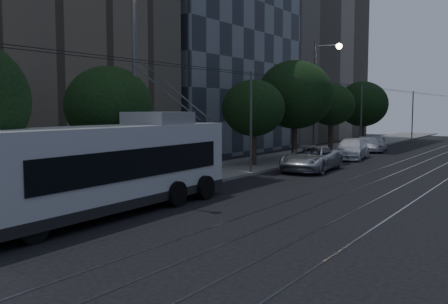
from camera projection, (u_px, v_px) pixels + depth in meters
ground at (237, 215)px, 18.04m from camera, size 120.00×120.00×0.00m
sidewalk at (291, 157)px, 38.78m from camera, size 5.00×90.00×0.15m
tram_rails at (427, 166)px, 33.30m from camera, size 4.52×90.00×0.02m
overhead_wires at (322, 114)px, 37.10m from camera, size 2.23×90.00×6.00m
building_glass_mid at (188, 4)px, 45.58m from camera, size 14.40×18.40×26.80m
trolleybus at (107, 167)px, 18.14m from camera, size 2.99×12.54×5.63m
pickup_silver at (311, 158)px, 30.84m from camera, size 2.98×5.78×1.56m
car_white_a at (320, 159)px, 31.50m from camera, size 1.76×3.88×1.29m
car_white_b at (351, 149)px, 38.10m from camera, size 2.85×5.53×1.53m
car_white_c at (368, 144)px, 44.37m from camera, size 2.96×4.25×1.33m
car_white_d at (376, 143)px, 44.71m from camera, size 2.47×4.57×1.48m
tree_1 at (109, 106)px, 21.94m from camera, size 3.85×3.85×5.72m
tree_2 at (253, 108)px, 32.55m from camera, size 4.11×4.11×5.74m
tree_3 at (295, 95)px, 36.53m from camera, size 5.58×5.58×7.38m
tree_4 at (331, 105)px, 43.91m from camera, size 4.09×4.09×6.03m
tree_5 at (363, 104)px, 51.10m from camera, size 5.13×5.13×6.62m
streetlamp_near at (142, 59)px, 21.24m from camera, size 2.39×0.44×9.86m
streetlamp_far at (320, 88)px, 37.51m from camera, size 2.18×0.44×8.84m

